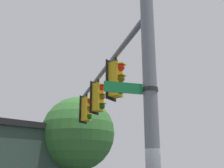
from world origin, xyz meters
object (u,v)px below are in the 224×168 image
traffic_light_mid_inner (99,97)px  street_name_sign (140,89)px  traffic_light_mid_outer (87,109)px  bird_flying (115,61)px  traffic_light_nearest_pole (116,79)px

traffic_light_mid_inner → street_name_sign: size_ratio=1.41×
traffic_light_mid_inner → traffic_light_mid_outer: 2.25m
traffic_light_mid_inner → bird_flying: bearing=-159.8°
traffic_light_mid_inner → bird_flying: bird_flying is taller
traffic_light_nearest_pole → street_name_sign: (1.77, 1.67, -0.99)m
traffic_light_mid_outer → street_name_sign: 6.99m
traffic_light_mid_outer → street_name_sign: traffic_light_mid_outer is taller
traffic_light_nearest_pole → traffic_light_mid_outer: same height
traffic_light_nearest_pole → bird_flying: (-4.35, -2.76, 2.66)m
traffic_light_mid_outer → bird_flying: bearing=155.7°
traffic_light_mid_outer → street_name_sign: size_ratio=1.41×
traffic_light_nearest_pole → traffic_light_mid_outer: bearing=-130.9°
traffic_light_mid_inner → street_name_sign: 4.78m
traffic_light_nearest_pole → bird_flying: 5.80m
street_name_sign → traffic_light_mid_inner: bearing=-133.8°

